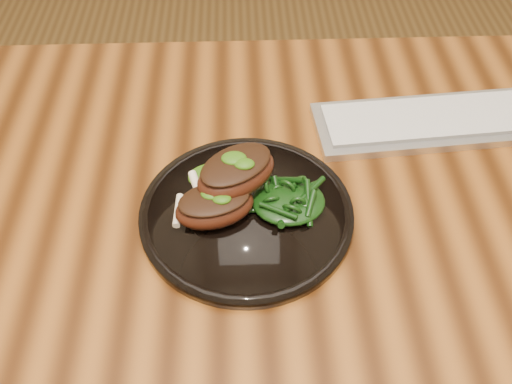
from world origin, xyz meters
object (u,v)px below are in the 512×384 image
at_px(desk, 300,242).
at_px(plate, 246,214).
at_px(greens_heap, 289,198).
at_px(keyboard, 445,120).
at_px(lamb_chop_front, 214,205).

bearing_deg(desk, plate, -164.93).
height_order(desk, greens_heap, greens_heap).
relative_size(desk, keyboard, 3.92).
distance_m(plate, lamb_chop_front, 0.05).
distance_m(plate, keyboard, 0.36).
relative_size(plate, greens_heap, 2.93).
xyz_separation_m(plate, greens_heap, (0.06, 0.01, 0.02)).
bearing_deg(keyboard, lamb_chop_front, -151.89).
relative_size(lamb_chop_front, greens_heap, 1.22).
bearing_deg(lamb_chop_front, desk, 14.62).
bearing_deg(lamb_chop_front, greens_heap, 8.89).
xyz_separation_m(desk, lamb_chop_front, (-0.12, -0.03, 0.12)).
relative_size(plate, keyboard, 0.69).
height_order(plate, lamb_chop_front, lamb_chop_front).
xyz_separation_m(desk, plate, (-0.08, -0.02, 0.09)).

